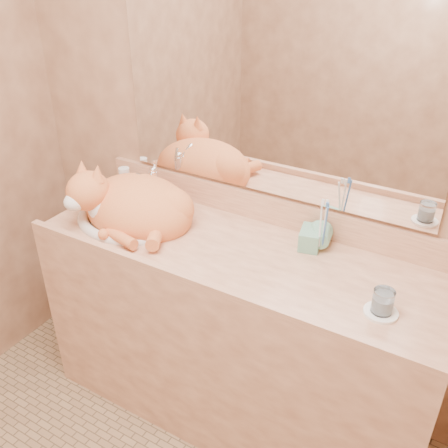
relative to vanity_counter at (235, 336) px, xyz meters
The scene contains 12 objects.
wall_back 0.87m from the vanity_counter, 90.00° to the left, with size 2.40×0.02×2.50m, color brown.
vanity_counter is the anchor object (origin of this frame).
mirror 1.00m from the vanity_counter, 90.00° to the left, with size 1.30×0.02×0.80m, color white.
sink_basin 0.71m from the vanity_counter, behind, with size 0.46×0.38×0.14m, color white, non-canonical shape.
faucet 0.74m from the vanity_counter, 162.56° to the left, with size 0.05×0.13×0.19m, color white, non-canonical shape.
cat 0.71m from the vanity_counter, behind, with size 0.49×0.40×0.27m, color #D56531, non-canonical shape.
soap_dispenser 0.57m from the vanity_counter, 25.78° to the left, with size 0.08×0.08×0.17m, color #69A88A.
toothbrush_cup 0.56m from the vanity_counter, 26.68° to the left, with size 0.10×0.10×0.09m, color #69A88A.
toothbrushes 0.64m from the vanity_counter, 26.68° to the left, with size 0.04×0.04×0.23m, color white, non-canonical shape.
saucer 0.72m from the vanity_counter, ahead, with size 0.11×0.11×0.01m, color white.
water_glass 0.74m from the vanity_counter, ahead, with size 0.07×0.07×0.08m, color silver.
lotion_bottle 0.87m from the vanity_counter, 164.94° to the left, with size 0.05×0.05×0.12m, color white.
Camera 1 is at (0.76, -0.66, 1.88)m, focal length 40.00 mm.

